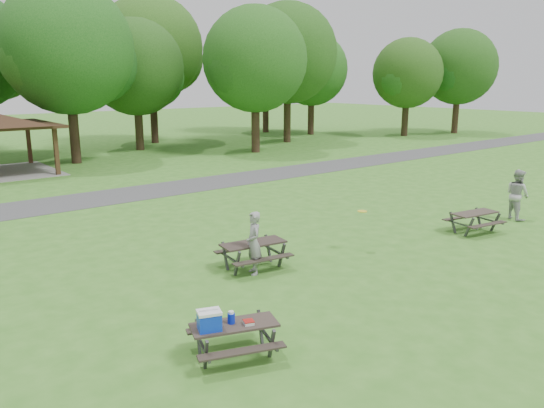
{
  "coord_description": "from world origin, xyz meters",
  "views": [
    {
      "loc": [
        -9.29,
        -8.74,
        5.14
      ],
      "look_at": [
        1.0,
        4.0,
        1.3
      ],
      "focal_mm": 35.0,
      "sensor_mm": 36.0,
      "label": 1
    }
  ],
  "objects": [
    {
      "name": "frisbee_thrower",
      "position": [
        -1.11,
        2.17,
        0.86
      ],
      "size": [
        0.61,
        0.73,
        1.73
      ],
      "primitive_type": "imported",
      "rotation": [
        0.0,
        0.0,
        -1.92
      ],
      "color": "gray",
      "rests_on": "ground"
    },
    {
      "name": "tree_row_h",
      "position": [
        20.1,
        25.53,
        7.03
      ],
      "size": [
        8.61,
        8.2,
        11.37
      ],
      "color": "#2F2014",
      "rests_on": "ground"
    },
    {
      "name": "asphalt_path",
      "position": [
        0.0,
        14.0,
        0.01
      ],
      "size": [
        120.0,
        3.2,
        0.02
      ],
      "primitive_type": "cube",
      "color": "#414143",
      "rests_on": "ground"
    },
    {
      "name": "tree_flank_right",
      "position": [
        38.09,
        21.03,
        6.15
      ],
      "size": [
        7.56,
        7.2,
        9.97
      ],
      "color": "#321F16",
      "rests_on": "ground"
    },
    {
      "name": "ground",
      "position": [
        0.0,
        0.0,
        0.0
      ],
      "size": [
        160.0,
        160.0,
        0.0
      ],
      "primitive_type": "plane",
      "color": "#387621",
      "rests_on": "ground"
    },
    {
      "name": "tree_row_f",
      "position": [
        8.09,
        28.53,
        5.84
      ],
      "size": [
        7.35,
        7.0,
        9.55
      ],
      "color": "black",
      "rests_on": "ground"
    },
    {
      "name": "tree_row_e",
      "position": [
        2.1,
        25.03,
        6.78
      ],
      "size": [
        8.4,
        8.0,
        11.02
      ],
      "color": "black",
      "rests_on": "ground"
    },
    {
      "name": "tree_row_j",
      "position": [
        32.08,
        22.53,
        5.56
      ],
      "size": [
        6.72,
        6.4,
        8.96
      ],
      "color": "black",
      "rests_on": "ground"
    },
    {
      "name": "tree_deep_d",
      "position": [
        24.1,
        33.53,
        7.03
      ],
      "size": [
        8.4,
        8.0,
        11.27
      ],
      "color": "black",
      "rests_on": "ground"
    },
    {
      "name": "picnic_table_middle",
      "position": [
        -0.87,
        2.51,
        0.57
      ],
      "size": [
        2.0,
        1.7,
        0.78
      ],
      "color": "#2A221E",
      "rests_on": "ground"
    },
    {
      "name": "tree_deep_c",
      "position": [
        11.1,
        32.03,
        7.44
      ],
      "size": [
        8.82,
        8.4,
        11.9
      ],
      "color": "black",
      "rests_on": "ground"
    },
    {
      "name": "frisbee_in_flight",
      "position": [
        2.61,
        1.64,
        1.27
      ],
      "size": [
        0.34,
        0.34,
        0.02
      ],
      "color": "yellow",
      "rests_on": "ground"
    },
    {
      "name": "tree_row_g",
      "position": [
        14.09,
        22.03,
        6.33
      ],
      "size": [
        7.77,
        7.4,
        10.25
      ],
      "color": "#2F1F15",
      "rests_on": "ground"
    },
    {
      "name": "frisbee_catcher",
      "position": [
        10.07,
        0.58,
        0.95
      ],
      "size": [
        1.02,
        1.13,
        1.91
      ],
      "primitive_type": "imported",
      "rotation": [
        0.0,
        0.0,
        1.18
      ],
      "color": "#AEAFB1",
      "rests_on": "ground"
    },
    {
      "name": "picnic_table_near",
      "position": [
        -4.25,
        -1.15,
        0.65
      ],
      "size": [
        1.97,
        1.78,
        1.13
      ],
      "color": "#2F2622",
      "rests_on": "ground"
    },
    {
      "name": "tree_row_i",
      "position": [
        26.08,
        29.03,
        5.91
      ],
      "size": [
        7.14,
        6.8,
        9.52
      ],
      "color": "black",
      "rests_on": "ground"
    },
    {
      "name": "picnic_table_far",
      "position": [
        7.23,
        0.61,
        0.54
      ],
      "size": [
        1.89,
        1.61,
        0.73
      ],
      "color": "#322A24",
      "rests_on": "ground"
    }
  ]
}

